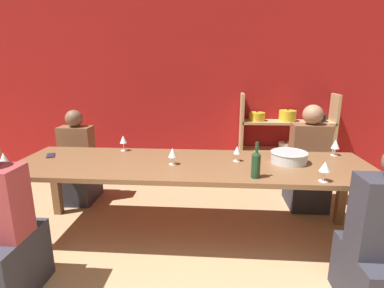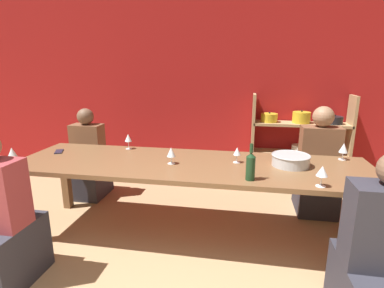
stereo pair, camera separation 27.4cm
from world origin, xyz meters
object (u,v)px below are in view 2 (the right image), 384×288
(shelf_unit, at_px, (297,147))
(wine_glass_empty_b, at_px, (322,172))
(person_far_a, at_px, (317,174))
(wine_glass_red_a, at_px, (237,152))
(wine_glass_white_a, at_px, (12,153))
(person_far_b, at_px, (90,165))
(wine_glass_empty_a, at_px, (344,148))
(wine_glass_white_b, at_px, (171,153))
(cell_phone, at_px, (59,151))
(person_near_b, at_px, (0,231))
(wine_glass_red_b, at_px, (128,138))
(person_near_a, at_px, (378,267))
(mixing_bowl, at_px, (291,160))
(wine_bottle_green, at_px, (251,166))
(dining_table, at_px, (190,170))

(shelf_unit, height_order, wine_glass_empty_b, shelf_unit)
(person_far_a, bearing_deg, wine_glass_empty_b, 77.75)
(shelf_unit, distance_m, wine_glass_red_a, 1.76)
(wine_glass_white_a, relative_size, person_far_b, 0.14)
(wine_glass_empty_a, xyz_separation_m, wine_glass_empty_b, (-0.35, -0.72, 0.00))
(wine_glass_white_b, bearing_deg, cell_phone, 172.06)
(wine_glass_empty_a, bearing_deg, person_near_b, -155.80)
(shelf_unit, height_order, wine_glass_white_a, shelf_unit)
(wine_glass_white_a, relative_size, person_near_b, 0.14)
(wine_glass_empty_b, xyz_separation_m, cell_phone, (-2.40, 0.49, -0.11))
(wine_glass_red_b, distance_m, person_near_b, 1.38)
(wine_glass_empty_b, height_order, person_far_a, person_far_a)
(wine_glass_white_b, xyz_separation_m, person_near_b, (-1.10, -0.79, -0.43))
(wine_glass_white_a, height_order, person_near_a, person_near_a)
(wine_glass_white_b, height_order, person_far_b, person_far_b)
(wine_glass_empty_a, distance_m, wine_glass_white_b, 1.58)
(person_far_b, bearing_deg, wine_glass_empty_a, 171.76)
(mixing_bowl, height_order, person_far_a, person_far_a)
(wine_glass_red_a, bearing_deg, person_far_b, 160.04)
(shelf_unit, bearing_deg, wine_glass_white_b, -128.77)
(wine_glass_red_b, bearing_deg, mixing_bowl, -9.79)
(wine_glass_red_a, relative_size, person_near_b, 0.12)
(wine_glass_empty_b, distance_m, person_far_a, 1.28)
(shelf_unit, bearing_deg, person_near_b, -134.75)
(wine_glass_white_a, bearing_deg, cell_phone, 73.00)
(mixing_bowl, height_order, wine_bottle_green, wine_bottle_green)
(wine_bottle_green, relative_size, wine_glass_white_a, 1.79)
(mixing_bowl, relative_size, wine_bottle_green, 1.15)
(dining_table, height_order, wine_glass_empty_b, wine_glass_empty_b)
(wine_glass_empty_b, height_order, cell_phone, wine_glass_empty_b)
(dining_table, bearing_deg, person_far_b, 152.09)
(wine_glass_white_b, bearing_deg, wine_glass_empty_b, -15.16)
(shelf_unit, xyz_separation_m, mixing_bowl, (-0.32, -1.55, 0.27))
(wine_glass_red_a, height_order, cell_phone, wine_glass_red_a)
(cell_phone, bearing_deg, person_far_b, 93.50)
(wine_glass_red_a, xyz_separation_m, wine_glass_white_b, (-0.57, -0.14, 0.00))
(wine_bottle_green, height_order, person_near_b, person_near_b)
(shelf_unit, relative_size, wine_glass_red_b, 8.04)
(person_far_a, relative_size, person_near_b, 1.03)
(wine_bottle_green, xyz_separation_m, wine_glass_white_a, (-2.04, -0.00, -0.00))
(cell_phone, bearing_deg, dining_table, -4.90)
(mixing_bowl, distance_m, person_near_a, 1.03)
(person_near_a, bearing_deg, person_far_b, 150.74)
(wine_glass_white_b, height_order, person_near_a, person_near_a)
(shelf_unit, distance_m, cell_phone, 2.99)
(shelf_unit, bearing_deg, mixing_bowl, -101.53)
(wine_glass_red_a, height_order, wine_glass_white_b, wine_glass_white_b)
(wine_glass_empty_a, relative_size, wine_glass_white_b, 1.05)
(dining_table, distance_m, wine_glass_red_a, 0.45)
(mixing_bowl, height_order, wine_glass_red_b, wine_glass_red_b)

